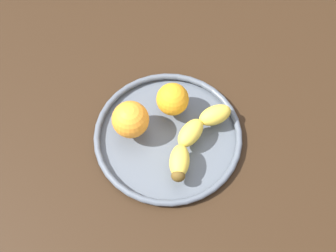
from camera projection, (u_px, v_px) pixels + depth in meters
ground_plane at (168, 143)px, 88.97cm from camera, size 168.83×168.83×4.00cm
fruit_bowl at (168, 136)px, 86.41cm from camera, size 28.24×28.24×1.80cm
banana at (195, 138)px, 83.18cm from camera, size 19.37×7.53×3.62cm
orange_front_right at (173, 99)px, 85.63cm from camera, size 6.22×6.22×6.22cm
orange_center at (130, 120)px, 83.12cm from camera, size 6.93×6.93×6.93cm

